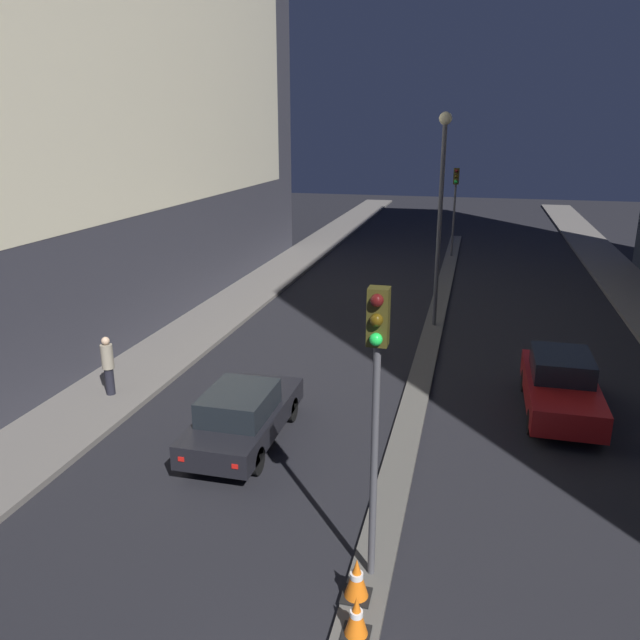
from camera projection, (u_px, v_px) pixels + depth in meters
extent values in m
cube|color=#56544F|center=(437.00, 314.00, 25.48)|extent=(0.72, 38.72, 0.11)
cylinder|color=#4C4C51|center=(374.00, 466.00, 10.06)|extent=(0.12, 0.12, 4.14)
cube|color=#3D3814|center=(378.00, 317.00, 9.31)|extent=(0.32, 0.28, 0.90)
sphere|color=#4C0F0F|center=(377.00, 300.00, 9.06)|extent=(0.20, 0.20, 0.20)
sphere|color=#4C380A|center=(376.00, 320.00, 9.15)|extent=(0.20, 0.20, 0.20)
sphere|color=#1EEA4C|center=(376.00, 339.00, 9.24)|extent=(0.20, 0.20, 0.20)
cylinder|color=#4C4C51|center=(453.00, 221.00, 36.15)|extent=(0.12, 0.12, 4.14)
cube|color=#3D3814|center=(456.00, 176.00, 35.40)|extent=(0.32, 0.28, 0.90)
sphere|color=#4C0F0F|center=(457.00, 171.00, 35.14)|extent=(0.20, 0.20, 0.20)
sphere|color=#4C380A|center=(456.00, 176.00, 35.23)|extent=(0.20, 0.20, 0.20)
sphere|color=#1EEA4C|center=(456.00, 182.00, 35.32)|extent=(0.20, 0.20, 0.20)
cylinder|color=#4C4C51|center=(439.00, 228.00, 22.87)|extent=(0.16, 0.16, 7.43)
sphere|color=#F9EAB2|center=(446.00, 118.00, 21.73)|extent=(0.46, 0.46, 0.46)
cube|color=black|center=(356.00, 634.00, 9.36)|extent=(0.43, 0.43, 0.03)
cone|color=orange|center=(356.00, 615.00, 9.26)|extent=(0.36, 0.36, 0.65)
cylinder|color=white|center=(356.00, 614.00, 9.25)|extent=(0.20, 0.20, 0.09)
cube|color=black|center=(356.00, 596.00, 10.12)|extent=(0.47, 0.47, 0.03)
cone|color=orange|center=(357.00, 577.00, 10.02)|extent=(0.39, 0.39, 0.69)
cylinder|color=white|center=(357.00, 576.00, 10.01)|extent=(0.22, 0.22, 0.10)
cube|color=black|center=(245.00, 419.00, 15.17)|extent=(1.75, 4.37, 0.56)
cube|color=black|center=(239.00, 403.00, 14.70)|extent=(1.49, 1.96, 0.60)
cube|color=red|center=(181.00, 459.00, 13.29)|extent=(0.14, 0.04, 0.10)
cube|color=red|center=(235.00, 466.00, 13.00)|extent=(0.14, 0.04, 0.10)
cylinder|color=black|center=(236.00, 403.00, 16.69)|extent=(0.22, 0.64, 0.64)
cylinder|color=black|center=(291.00, 409.00, 16.33)|extent=(0.22, 0.64, 0.64)
cylinder|color=black|center=(192.00, 452.00, 14.18)|extent=(0.22, 0.64, 0.64)
cylinder|color=black|center=(256.00, 461.00, 13.83)|extent=(0.22, 0.64, 0.64)
cube|color=maroon|center=(560.00, 391.00, 16.60)|extent=(1.77, 4.38, 0.68)
cube|color=black|center=(562.00, 365.00, 16.72)|extent=(1.51, 1.97, 0.59)
cube|color=red|center=(530.00, 359.00, 18.77)|extent=(0.14, 0.04, 0.10)
cube|color=red|center=(574.00, 363.00, 18.48)|extent=(0.14, 0.04, 0.10)
cylinder|color=black|center=(526.00, 381.00, 18.14)|extent=(0.22, 0.64, 0.64)
cylinder|color=black|center=(582.00, 386.00, 17.78)|extent=(0.22, 0.64, 0.64)
cylinder|color=black|center=(532.00, 422.00, 15.63)|extent=(0.22, 0.64, 0.64)
cylinder|color=black|center=(599.00, 429.00, 15.26)|extent=(0.22, 0.64, 0.64)
cylinder|color=black|center=(110.00, 381.00, 17.57)|extent=(0.25, 0.25, 0.78)
cylinder|color=gray|center=(107.00, 357.00, 17.35)|extent=(0.33, 0.33, 0.70)
sphere|color=beige|center=(105.00, 341.00, 17.21)|extent=(0.23, 0.23, 0.23)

